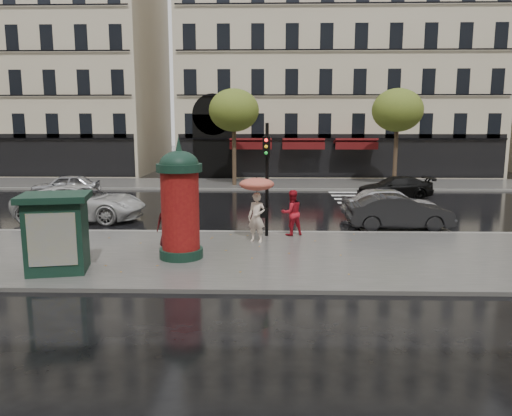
{
  "coord_description": "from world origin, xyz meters",
  "views": [
    {
      "loc": [
        0.39,
        -16.28,
        4.37
      ],
      "look_at": [
        -0.07,
        1.5,
        1.32
      ],
      "focal_mm": 35.0,
      "sensor_mm": 36.0,
      "label": 1
    }
  ],
  "objects_px": {
    "man_burgundy": "(169,223)",
    "newsstand": "(57,232)",
    "car_silver": "(389,203)",
    "traffic_light": "(267,169)",
    "car_darkgrey": "(400,212)",
    "car_far_silver": "(66,186)",
    "woman_umbrella": "(257,199)",
    "morris_column": "(180,201)",
    "car_black": "(394,187)",
    "woman_red": "(292,213)",
    "car_white": "(81,203)"
  },
  "relations": [
    {
      "from": "man_burgundy",
      "to": "car_far_silver",
      "type": "xyz_separation_m",
      "value": [
        -8.7,
        12.54,
        -0.3
      ]
    },
    {
      "from": "traffic_light",
      "to": "car_black",
      "type": "bearing_deg",
      "value": 55.11
    },
    {
      "from": "morris_column",
      "to": "traffic_light",
      "type": "height_order",
      "value": "traffic_light"
    },
    {
      "from": "woman_red",
      "to": "morris_column",
      "type": "distance_m",
      "value": 5.02
    },
    {
      "from": "newsstand",
      "to": "car_silver",
      "type": "xyz_separation_m",
      "value": [
        11.6,
        8.97,
        -0.55
      ]
    },
    {
      "from": "traffic_light",
      "to": "morris_column",
      "type": "bearing_deg",
      "value": -131.38
    },
    {
      "from": "traffic_light",
      "to": "newsstand",
      "type": "distance_m",
      "value": 7.72
    },
    {
      "from": "morris_column",
      "to": "car_darkgrey",
      "type": "height_order",
      "value": "morris_column"
    },
    {
      "from": "man_burgundy",
      "to": "newsstand",
      "type": "xyz_separation_m",
      "value": [
        -2.65,
        -2.86,
        0.31
      ]
    },
    {
      "from": "car_darkgrey",
      "to": "car_far_silver",
      "type": "bearing_deg",
      "value": 62.6
    },
    {
      "from": "morris_column",
      "to": "car_black",
      "type": "height_order",
      "value": "morris_column"
    },
    {
      "from": "car_black",
      "to": "car_silver",
      "type": "bearing_deg",
      "value": -21.4
    },
    {
      "from": "morris_column",
      "to": "traffic_light",
      "type": "relative_size",
      "value": 0.9
    },
    {
      "from": "morris_column",
      "to": "car_silver",
      "type": "distance_m",
      "value": 11.19
    },
    {
      "from": "car_darkgrey",
      "to": "car_black",
      "type": "xyz_separation_m",
      "value": [
        1.91,
        8.61,
        -0.07
      ]
    },
    {
      "from": "morris_column",
      "to": "traffic_light",
      "type": "bearing_deg",
      "value": 48.62
    },
    {
      "from": "traffic_light",
      "to": "car_far_silver",
      "type": "bearing_deg",
      "value": 138.26
    },
    {
      "from": "car_silver",
      "to": "newsstand",
      "type": "bearing_deg",
      "value": 119.85
    },
    {
      "from": "car_silver",
      "to": "car_darkgrey",
      "type": "height_order",
      "value": "car_silver"
    },
    {
      "from": "newsstand",
      "to": "car_far_silver",
      "type": "distance_m",
      "value": 16.56
    },
    {
      "from": "woman_red",
      "to": "car_silver",
      "type": "bearing_deg",
      "value": -161.11
    },
    {
      "from": "newsstand",
      "to": "car_darkgrey",
      "type": "relative_size",
      "value": 0.53
    },
    {
      "from": "car_white",
      "to": "car_far_silver",
      "type": "height_order",
      "value": "car_white"
    },
    {
      "from": "man_burgundy",
      "to": "car_black",
      "type": "bearing_deg",
      "value": -144.71
    },
    {
      "from": "car_black",
      "to": "car_far_silver",
      "type": "relative_size",
      "value": 1.11
    },
    {
      "from": "woman_umbrella",
      "to": "traffic_light",
      "type": "relative_size",
      "value": 0.56
    },
    {
      "from": "woman_umbrella",
      "to": "man_burgundy",
      "type": "xyz_separation_m",
      "value": [
        -2.99,
        -0.9,
        -0.73
      ]
    },
    {
      "from": "woman_umbrella",
      "to": "car_far_silver",
      "type": "bearing_deg",
      "value": 135.12
    },
    {
      "from": "traffic_light",
      "to": "car_darkgrey",
      "type": "xyz_separation_m",
      "value": [
        5.51,
        2.03,
        -1.98
      ]
    },
    {
      "from": "man_burgundy",
      "to": "car_far_silver",
      "type": "relative_size",
      "value": 0.43
    },
    {
      "from": "car_far_silver",
      "to": "traffic_light",
      "type": "bearing_deg",
      "value": 41.24
    },
    {
      "from": "woman_umbrella",
      "to": "car_black",
      "type": "height_order",
      "value": "woman_umbrella"
    },
    {
      "from": "traffic_light",
      "to": "car_silver",
      "type": "bearing_deg",
      "value": 37.56
    },
    {
      "from": "woman_umbrella",
      "to": "car_darkgrey",
      "type": "distance_m",
      "value": 6.63
    },
    {
      "from": "man_burgundy",
      "to": "car_darkgrey",
      "type": "distance_m",
      "value": 9.65
    },
    {
      "from": "woman_red",
      "to": "morris_column",
      "type": "relative_size",
      "value": 0.45
    },
    {
      "from": "newsstand",
      "to": "car_white",
      "type": "height_order",
      "value": "newsstand"
    },
    {
      "from": "car_far_silver",
      "to": "man_burgundy",
      "type": "bearing_deg",
      "value": 27.73
    },
    {
      "from": "car_darkgrey",
      "to": "car_silver",
      "type": "bearing_deg",
      "value": -3.62
    },
    {
      "from": "car_silver",
      "to": "car_darkgrey",
      "type": "bearing_deg",
      "value": 169.53
    },
    {
      "from": "woman_red",
      "to": "car_white",
      "type": "xyz_separation_m",
      "value": [
        -9.37,
        3.36,
        -0.19
      ]
    },
    {
      "from": "morris_column",
      "to": "car_far_silver",
      "type": "distance_m",
      "value": 16.73
    },
    {
      "from": "car_silver",
      "to": "car_white",
      "type": "relative_size",
      "value": 0.75
    },
    {
      "from": "car_black",
      "to": "woman_umbrella",
      "type": "bearing_deg",
      "value": -39.38
    },
    {
      "from": "morris_column",
      "to": "newsstand",
      "type": "bearing_deg",
      "value": -154.26
    },
    {
      "from": "man_burgundy",
      "to": "traffic_light",
      "type": "distance_m",
      "value": 4.17
    },
    {
      "from": "traffic_light",
      "to": "car_silver",
      "type": "distance_m",
      "value": 7.35
    },
    {
      "from": "car_silver",
      "to": "car_white",
      "type": "height_order",
      "value": "car_white"
    },
    {
      "from": "woman_umbrella",
      "to": "man_burgundy",
      "type": "distance_m",
      "value": 3.21
    },
    {
      "from": "newsstand",
      "to": "car_far_silver",
      "type": "relative_size",
      "value": 0.57
    }
  ]
}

